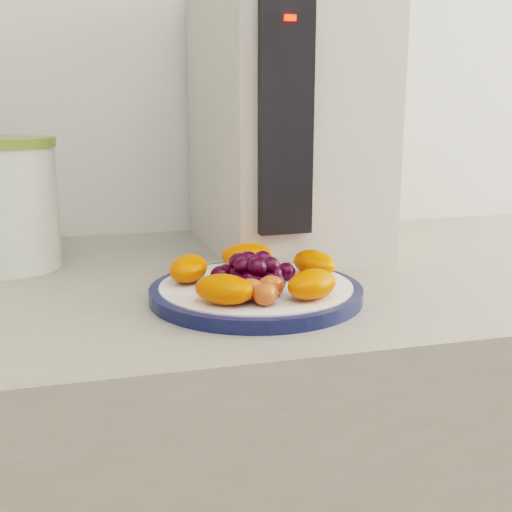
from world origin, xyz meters
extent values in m
cylinder|color=#0E163C|center=(0.05, 1.08, 0.91)|extent=(0.24, 0.24, 0.01)
cylinder|color=white|center=(0.05, 1.08, 0.91)|extent=(0.22, 0.22, 0.02)
cylinder|color=#4D6824|center=(-0.24, 1.30, 0.98)|extent=(0.13, 0.13, 0.16)
cube|color=beige|center=(0.16, 1.33, 1.10)|extent=(0.24, 0.32, 0.39)
cube|color=black|center=(0.11, 1.17, 1.10)|extent=(0.07, 0.02, 0.29)
cube|color=#FF0C05|center=(0.11, 1.16, 1.21)|extent=(0.01, 0.01, 0.01)
ellipsoid|color=#F23F00|center=(0.12, 1.10, 0.93)|extent=(0.06, 0.07, 0.03)
ellipsoid|color=#F23F00|center=(0.06, 1.16, 0.93)|extent=(0.07, 0.05, 0.03)
ellipsoid|color=#F23F00|center=(-0.02, 1.11, 0.93)|extent=(0.06, 0.08, 0.03)
ellipsoid|color=#F23F00|center=(0.00, 1.02, 0.93)|extent=(0.08, 0.07, 0.03)
ellipsoid|color=#F23F00|center=(0.09, 1.01, 0.93)|extent=(0.08, 0.07, 0.03)
ellipsoid|color=black|center=(0.05, 1.08, 0.93)|extent=(0.02, 0.02, 0.02)
ellipsoid|color=black|center=(0.07, 1.08, 0.93)|extent=(0.02, 0.02, 0.02)
ellipsoid|color=black|center=(0.06, 1.10, 0.93)|extent=(0.02, 0.02, 0.02)
ellipsoid|color=black|center=(0.04, 1.10, 0.93)|extent=(0.02, 0.02, 0.02)
ellipsoid|color=black|center=(0.03, 1.08, 0.93)|extent=(0.02, 0.02, 0.02)
ellipsoid|color=black|center=(0.04, 1.06, 0.93)|extent=(0.02, 0.02, 0.02)
ellipsoid|color=black|center=(0.06, 1.06, 0.93)|extent=(0.02, 0.02, 0.02)
ellipsoid|color=black|center=(0.08, 1.09, 0.93)|extent=(0.02, 0.02, 0.02)
ellipsoid|color=black|center=(0.07, 1.11, 0.93)|extent=(0.02, 0.02, 0.02)
ellipsoid|color=black|center=(0.06, 1.12, 0.93)|extent=(0.02, 0.02, 0.02)
ellipsoid|color=black|center=(0.04, 1.12, 0.93)|extent=(0.02, 0.02, 0.02)
ellipsoid|color=black|center=(0.02, 1.11, 0.93)|extent=(0.02, 0.02, 0.02)
ellipsoid|color=black|center=(0.01, 1.09, 0.93)|extent=(0.02, 0.02, 0.02)
ellipsoid|color=black|center=(0.01, 1.07, 0.93)|extent=(0.02, 0.02, 0.02)
ellipsoid|color=black|center=(0.02, 1.05, 0.93)|extent=(0.02, 0.02, 0.02)
ellipsoid|color=black|center=(0.04, 1.04, 0.93)|extent=(0.02, 0.02, 0.02)
ellipsoid|color=black|center=(0.06, 1.04, 0.93)|extent=(0.02, 0.02, 0.02)
ellipsoid|color=black|center=(0.05, 1.08, 0.94)|extent=(0.02, 0.02, 0.02)
ellipsoid|color=black|center=(0.06, 1.09, 0.94)|extent=(0.02, 0.02, 0.02)
ellipsoid|color=black|center=(0.04, 1.10, 0.94)|extent=(0.02, 0.02, 0.02)
ellipsoid|color=black|center=(0.03, 1.09, 0.94)|extent=(0.02, 0.02, 0.02)
ellipsoid|color=black|center=(0.03, 1.07, 0.94)|extent=(0.02, 0.02, 0.02)
ellipsoid|color=black|center=(0.04, 1.06, 0.94)|extent=(0.02, 0.02, 0.02)
ellipsoid|color=black|center=(0.06, 1.06, 0.94)|extent=(0.02, 0.02, 0.02)
ellipsoid|color=#C43F19|center=(0.02, 1.02, 0.93)|extent=(0.03, 0.03, 0.02)
ellipsoid|color=#C43F19|center=(0.05, 1.03, 0.93)|extent=(0.03, 0.03, 0.02)
ellipsoid|color=#C43F19|center=(0.04, 1.00, 0.93)|extent=(0.04, 0.04, 0.02)
ellipsoid|color=#C43F19|center=(0.01, 1.04, 0.93)|extent=(0.04, 0.04, 0.02)
camera|label=1|loc=(-0.13, 0.41, 1.11)|focal=45.00mm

